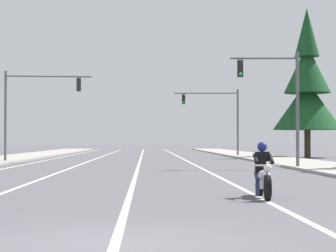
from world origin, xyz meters
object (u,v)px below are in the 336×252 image
traffic_signal_near_left (31,101)px  conifer_tree_right_verge_far (307,89)px  traffic_signal_mid_right (219,111)px  motorcycle_with_rider (263,175)px  traffic_signal_near_right (279,93)px

traffic_signal_near_left → conifer_tree_right_verge_far: conifer_tree_right_verge_far is taller
traffic_signal_near_left → traffic_signal_mid_right: bearing=46.0°
traffic_signal_near_left → conifer_tree_right_verge_far: size_ratio=0.48×
motorcycle_with_rider → traffic_signal_near_right: 17.69m
traffic_signal_near_right → traffic_signal_near_left: (-14.81, 9.97, 0.14)m
traffic_signal_near_left → traffic_signal_mid_right: size_ratio=1.00×
motorcycle_with_rider → traffic_signal_mid_right: size_ratio=0.35×
motorcycle_with_rider → conifer_tree_right_verge_far: conifer_tree_right_verge_far is taller
traffic_signal_mid_right → conifer_tree_right_verge_far: bearing=-26.9°
traffic_signal_near_left → conifer_tree_right_verge_far: 24.59m
traffic_signal_near_right → traffic_signal_near_left: size_ratio=1.00×
traffic_signal_near_right → traffic_signal_near_left: bearing=146.0°
traffic_signal_near_right → conifer_tree_right_verge_far: bearing=71.8°
motorcycle_with_rider → traffic_signal_near_left: bearing=112.0°
conifer_tree_right_verge_far → traffic_signal_near_right: bearing=-108.2°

